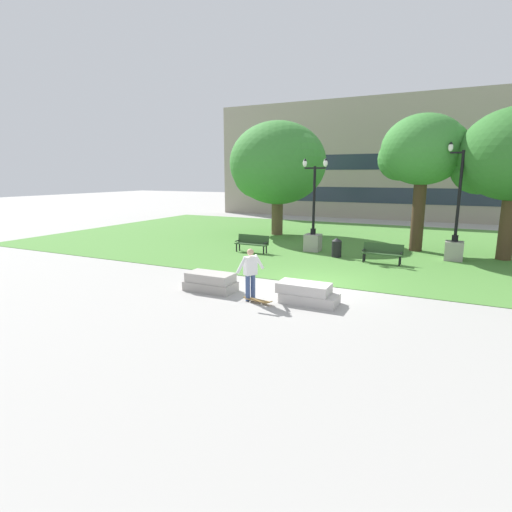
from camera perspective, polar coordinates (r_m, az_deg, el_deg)
The scene contains 14 objects.
ground_plane at distance 15.05m, azimuth 7.93°, elevation -4.06°, with size 140.00×140.00×0.00m, color #A3A09B.
grass_lawn at distance 24.56m, azimuth 15.19°, elevation 1.71°, with size 40.00×20.00×0.02m, color #4C8438.
concrete_block_center at distance 14.17m, azimuth -6.53°, elevation -3.72°, with size 1.80×0.90×0.64m.
concrete_block_left at distance 12.86m, azimuth 7.28°, elevation -5.33°, with size 1.92×0.90×0.64m.
person_skateboarder at distance 12.83m, azimuth -0.81°, elevation -2.22°, with size 0.55×1.11×1.71m.
skateboard at distance 12.80m, azimuth 0.24°, elevation -6.35°, with size 1.04×0.36×0.14m.
park_bench_near_left at distance 19.23m, azimuth 17.62°, elevation 0.55°, with size 1.82×0.59×0.90m.
park_bench_near_right at distance 20.96m, azimuth -0.55°, elevation 1.96°, with size 1.81×0.57×0.90m.
lamp_post_left at distance 21.10m, azimuth 26.56°, elevation 2.41°, with size 1.32×0.80×5.49m.
lamp_post_center at distance 21.44m, azimuth 8.15°, elevation 3.33°, with size 1.32×0.80×4.84m.
tree_far_right at distance 22.85m, azimuth 22.63°, elevation 13.59°, with size 4.43×4.22×7.06m.
tree_near_left at distance 27.20m, azimuth 2.98°, elevation 12.94°, with size 6.68×6.37×7.47m.
trash_bin at distance 20.11m, azimuth 11.45°, elevation 1.22°, with size 0.49×0.49×0.96m.
building_facade_distant at distance 39.03m, azimuth 15.53°, elevation 13.17°, with size 29.67×1.03×10.89m.
Camera 1 is at (4.40, -13.83, 4.00)m, focal length 28.00 mm.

